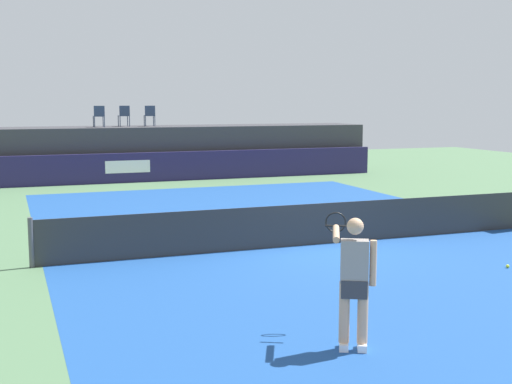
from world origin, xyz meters
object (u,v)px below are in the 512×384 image
net_post_near (31,243)px  tennis_player (354,278)px  spectator_chair_left (124,115)px  tennis_ball (508,266)px  spectator_chair_far_left (99,115)px  spectator_chair_center (150,115)px

net_post_near → tennis_player: size_ratio=0.56×
spectator_chair_left → tennis_player: 21.74m
tennis_player → tennis_ball: (4.99, 2.82, -0.92)m
spectator_chair_far_left → net_post_near: (-3.33, -15.02, -2.19)m
spectator_chair_far_left → spectator_chair_left: bearing=23.5°
spectator_chair_center → net_post_near: spectator_chair_center is taller
spectator_chair_left → net_post_near: spectator_chair_left is taller
spectator_chair_far_left → spectator_chair_left: size_ratio=1.00×
tennis_ball → tennis_player: bearing=-150.5°
tennis_ball → spectator_chair_center: bearing=99.9°
spectator_chair_center → tennis_ball: spectator_chair_center is taller
spectator_chair_far_left → spectator_chair_center: same height
spectator_chair_far_left → tennis_ball: spectator_chair_far_left is taller
net_post_near → tennis_ball: (8.80, -3.33, -0.46)m
spectator_chair_left → spectator_chair_center: bearing=-8.8°
tennis_ball → spectator_chair_far_left: bearing=106.6°
spectator_chair_left → spectator_chair_center: same height
spectator_chair_center → tennis_player: bearing=-94.6°
spectator_chair_center → spectator_chair_left: bearing=171.2°
net_post_near → tennis_player: (3.81, -6.16, 0.46)m
spectator_chair_far_left → net_post_near: spectator_chair_far_left is taller
tennis_player → spectator_chair_far_left: bearing=91.3°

